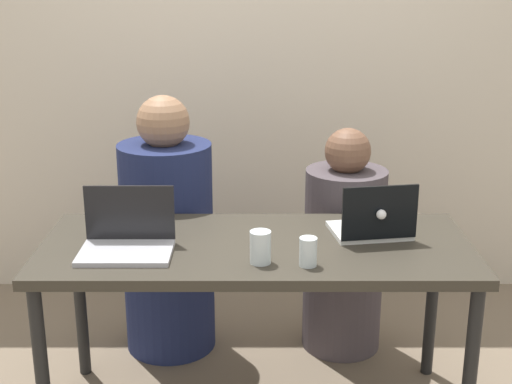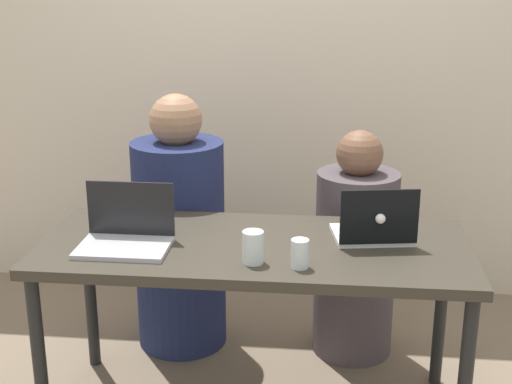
{
  "view_description": "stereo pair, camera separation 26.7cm",
  "coord_description": "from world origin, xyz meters",
  "px_view_note": "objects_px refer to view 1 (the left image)",
  "views": [
    {
      "loc": [
        -0.0,
        -2.48,
        1.71
      ],
      "look_at": [
        0.0,
        0.07,
        0.9
      ],
      "focal_mm": 50.0,
      "sensor_mm": 36.0,
      "label": 1
    },
    {
      "loc": [
        0.26,
        -2.46,
        1.71
      ],
      "look_at": [
        0.0,
        0.07,
        0.9
      ],
      "focal_mm": 50.0,
      "sensor_mm": 36.0,
      "label": 2
    }
  ],
  "objects_px": {
    "person_on_right": "(344,253)",
    "water_glass_right": "(308,254)",
    "water_glass_center": "(261,249)",
    "laptop_back_right": "(373,225)",
    "laptop_front_left": "(127,238)",
    "person_on_left": "(168,240)"
  },
  "relations": [
    {
      "from": "person_on_left",
      "to": "laptop_back_right",
      "type": "xyz_separation_m",
      "value": [
        0.85,
        -0.47,
        0.25
      ]
    },
    {
      "from": "laptop_back_right",
      "to": "water_glass_center",
      "type": "height_order",
      "value": "laptop_back_right"
    },
    {
      "from": "person_on_right",
      "to": "water_glass_right",
      "type": "distance_m",
      "value": 0.83
    },
    {
      "from": "laptop_back_right",
      "to": "person_on_left",
      "type": "bearing_deg",
      "value": -38.25
    },
    {
      "from": "person_on_left",
      "to": "water_glass_right",
      "type": "xyz_separation_m",
      "value": [
        0.58,
        -0.74,
        0.24
      ]
    },
    {
      "from": "laptop_front_left",
      "to": "laptop_back_right",
      "type": "bearing_deg",
      "value": 9.14
    },
    {
      "from": "person_on_left",
      "to": "laptop_front_left",
      "type": "distance_m",
      "value": 0.66
    },
    {
      "from": "person_on_right",
      "to": "water_glass_center",
      "type": "distance_m",
      "value": 0.87
    },
    {
      "from": "person_on_right",
      "to": "laptop_back_right",
      "type": "height_order",
      "value": "person_on_right"
    },
    {
      "from": "water_glass_right",
      "to": "person_on_right",
      "type": "bearing_deg",
      "value": 73.42
    },
    {
      "from": "water_glass_right",
      "to": "water_glass_center",
      "type": "bearing_deg",
      "value": 171.58
    },
    {
      "from": "person_on_left",
      "to": "laptop_front_left",
      "type": "relative_size",
      "value": 3.59
    },
    {
      "from": "person_on_right",
      "to": "water_glass_right",
      "type": "xyz_separation_m",
      "value": [
        -0.22,
        -0.74,
        0.3
      ]
    },
    {
      "from": "laptop_back_right",
      "to": "water_glass_right",
      "type": "relative_size",
      "value": 3.15
    },
    {
      "from": "water_glass_center",
      "to": "water_glass_right",
      "type": "bearing_deg",
      "value": -8.42
    },
    {
      "from": "water_glass_right",
      "to": "water_glass_center",
      "type": "distance_m",
      "value": 0.17
    },
    {
      "from": "person_on_right",
      "to": "laptop_front_left",
      "type": "bearing_deg",
      "value": 18.42
    },
    {
      "from": "laptop_back_right",
      "to": "laptop_front_left",
      "type": "height_order",
      "value": "laptop_front_left"
    },
    {
      "from": "laptop_front_left",
      "to": "water_glass_right",
      "type": "distance_m",
      "value": 0.66
    },
    {
      "from": "water_glass_right",
      "to": "water_glass_center",
      "type": "relative_size",
      "value": 0.88
    },
    {
      "from": "laptop_front_left",
      "to": "water_glass_center",
      "type": "xyz_separation_m",
      "value": [
        0.48,
        -0.11,
        0.0
      ]
    },
    {
      "from": "person_on_left",
      "to": "water_glass_right",
      "type": "distance_m",
      "value": 0.97
    }
  ]
}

